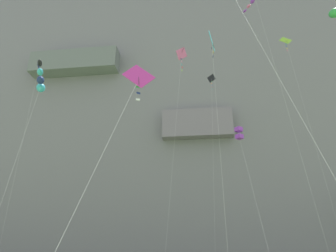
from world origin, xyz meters
name	(u,v)px	position (x,y,z in m)	size (l,w,h in m)	color
cliff_face	(197,96)	(0.02, 56.62, 36.77)	(180.00, 29.33, 73.63)	gray
kite_diamond_far_right	(37,77)	(-25.72, 35.02, 30.26)	(2.85, 5.47, 33.06)	navy
kite_diamond_low_right	(181,58)	(-1.66, 29.38, 27.84)	(2.60, 5.84, 29.75)	pink
kite_windsock_high_center	(253,2)	(7.58, 24.68, 31.93)	(3.96, 3.63, 32.51)	pink
kite_diamond_low_left	(288,49)	(14.12, 34.60, 32.00)	(2.64, 2.09, 34.52)	#8CCC33
kite_diamond_low_center	(212,89)	(2.50, 36.60, 26.96)	(1.91, 2.58, 29.73)	black
kite_diamond_far_left	(212,45)	(1.87, 18.96, 21.50)	(0.58, 3.10, 23.13)	#38B2D1
kite_diamond_upper_mid	(136,81)	(-2.81, 9.31, 12.00)	(3.06, 5.76, 13.29)	#CC3399
kite_box_mid_center	(239,134)	(4.65, 27.15, 15.73)	(1.58, 6.26, 16.47)	purple
kite_windsock_high_left	(40,81)	(-13.14, 16.91, 17.39)	(2.56, 4.43, 17.79)	#38B2D1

